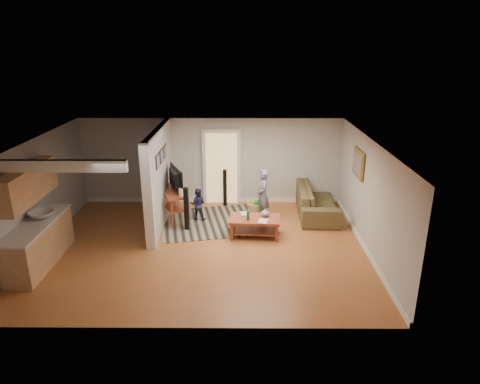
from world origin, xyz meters
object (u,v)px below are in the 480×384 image
toddler (198,219)px  tv_console (173,193)px  speaker_left (187,209)px  toy_basket (256,208)px  child (262,220)px  sofa (316,212)px  coffee_table (255,222)px  speaker_right (225,188)px

toddler → tv_console: bearing=7.0°
speaker_left → toy_basket: 2.10m
tv_console → toddler: tv_console is taller
child → speaker_left: bearing=-76.8°
tv_console → toy_basket: tv_console is taller
speaker_left → toddler: speaker_left is taller
sofa → child: 1.64m
coffee_table → toy_basket: bearing=87.5°
tv_console → speaker_left: tv_console is taller
sofa → tv_console: 4.02m
sofa → toddler: size_ratio=2.97×
speaker_right → toddler: size_ratio=1.24×
coffee_table → toy_basket: 1.41m
tv_console → speaker_right: (1.33, 1.10, -0.22)m
speaker_left → toy_basket: bearing=37.9°
coffee_table → tv_console: 2.40m
speaker_left → child: bearing=25.8°
child → toddler: child is taller
speaker_left → speaker_right: size_ratio=1.04×
speaker_right → sofa: bearing=-9.1°
toy_basket → toddler: toy_basket is taller
coffee_table → tv_console: size_ratio=0.89×
child → toddler: bearing=-95.5°
tv_console → coffee_table: bearing=-48.0°
speaker_right → toy_basket: speaker_right is taller
speaker_left → child: size_ratio=0.80×
tv_console → child: bearing=-23.3°
speaker_left → toddler: (0.22, 0.65, -0.56)m
speaker_left → toddler: size_ratio=1.29×
speaker_left → toy_basket: speaker_left is taller
speaker_left → sofa: bearing=27.0°
speaker_left → toy_basket: (1.78, 1.04, -0.38)m
tv_console → speaker_right: size_ratio=1.31×
tv_console → sofa: bearing=-14.8°
speaker_right → child: bearing=-44.4°
tv_console → child: 2.49m
coffee_table → speaker_left: bearing=168.4°
speaker_right → child: 1.60m
speaker_left → toddler: 0.89m
sofa → speaker_left: 3.72m
coffee_table → speaker_right: speaker_right is taller
sofa → coffee_table: (-1.75, -1.58, 0.37)m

